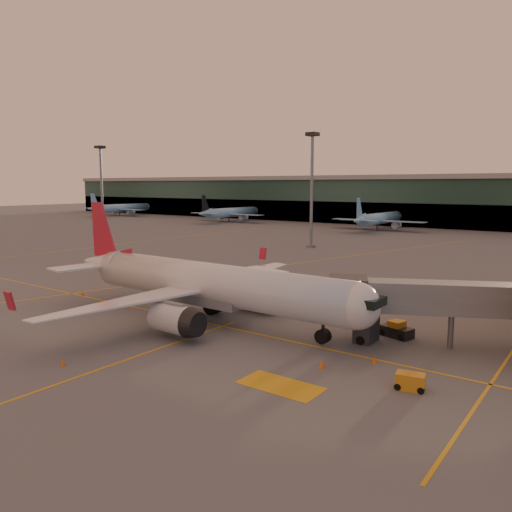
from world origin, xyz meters
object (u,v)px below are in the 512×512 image
Objects in this scene: catering_truck at (265,286)px; gpu_cart at (410,382)px; main_airplane at (203,284)px; pushback_tug at (396,330)px.

gpu_cart is at bearing -19.23° from catering_truck.
pushback_tug is at bearing 19.83° from main_airplane.
pushback_tug is at bearing 103.36° from gpu_cart.
catering_truck reaches higher than gpu_cart.
catering_truck is at bearing 136.80° from gpu_cart.
gpu_cart is 0.67× the size of pushback_tug.
catering_truck is 1.84× the size of pushback_tug.
pushback_tug is (-5.26, 11.28, 0.05)m from gpu_cart.
main_airplane is 19.85m from pushback_tug.
main_airplane is 8.95m from catering_truck.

